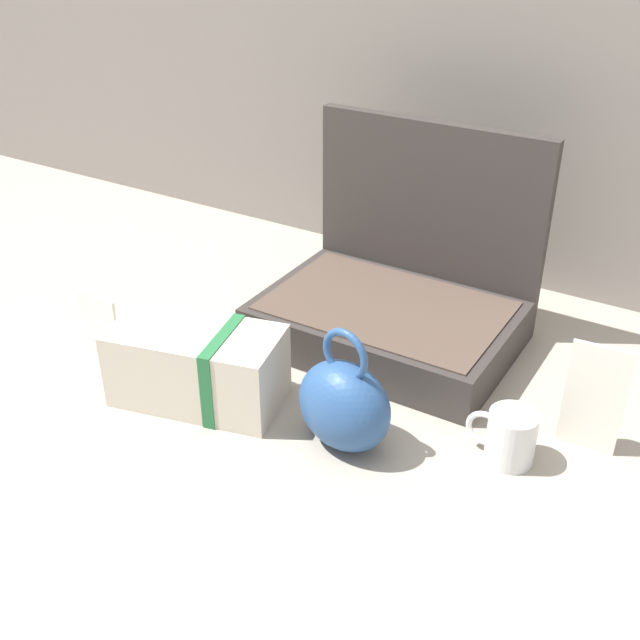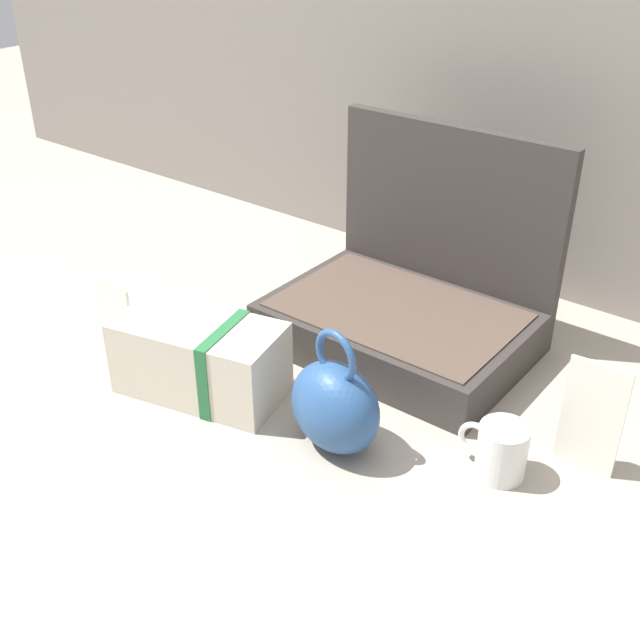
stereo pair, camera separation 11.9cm
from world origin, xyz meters
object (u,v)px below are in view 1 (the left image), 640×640
cream_toiletry_bag (199,366)px  coffee_mug (509,437)px  teal_pouch_handbag (344,404)px  info_card_left (98,325)px  poster_card_right (594,398)px  open_suitcase (397,297)px

cream_toiletry_bag → coffee_mug: 0.49m
coffee_mug → cream_toiletry_bag: bearing=-166.6°
cream_toiletry_bag → teal_pouch_handbag: bearing=4.7°
cream_toiletry_bag → info_card_left: size_ratio=2.45×
teal_pouch_handbag → info_card_left: bearing=-179.3°
coffee_mug → poster_card_right: (0.09, 0.09, 0.05)m
info_card_left → poster_card_right: bearing=18.2°
open_suitcase → cream_toiletry_bag: open_suitcase is taller
open_suitcase → cream_toiletry_bag: (-0.18, -0.34, -0.02)m
open_suitcase → poster_card_right: (0.39, -0.14, 0.01)m
poster_card_right → open_suitcase: bearing=155.9°
coffee_mug → poster_card_right: bearing=44.3°
poster_card_right → teal_pouch_handbag: bearing=-153.9°
teal_pouch_handbag → info_card_left: size_ratio=1.66×
cream_toiletry_bag → poster_card_right: bearing=19.6°
teal_pouch_handbag → coffee_mug: bearing=22.7°
teal_pouch_handbag → poster_card_right: teal_pouch_handbag is taller
teal_pouch_handbag → cream_toiletry_bag: (-0.25, -0.02, -0.01)m
info_card_left → coffee_mug: bearing=13.0°
info_card_left → poster_card_right: 0.83m
teal_pouch_handbag → poster_card_right: (0.31, 0.18, 0.02)m
open_suitcase → poster_card_right: bearing=-20.2°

